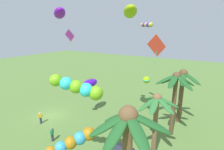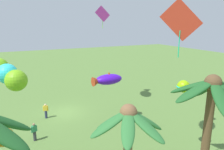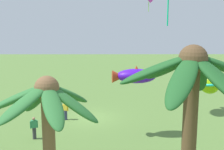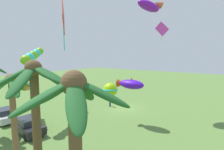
{
  "view_description": "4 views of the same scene",
  "coord_description": "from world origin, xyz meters",
  "px_view_note": "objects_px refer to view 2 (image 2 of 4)",
  "views": [
    {
      "loc": [
        13.33,
        17.84,
        11.22
      ],
      "look_at": [
        -2.28,
        8.34,
        6.42
      ],
      "focal_mm": 26.46,
      "sensor_mm": 36.0,
      "label": 1
    },
    {
      "loc": [
        4.68,
        21.76,
        9.66
      ],
      "look_at": [
        -2.25,
        7.41,
        5.73
      ],
      "focal_mm": 33.53,
      "sensor_mm": 36.0,
      "label": 2
    },
    {
      "loc": [
        -1.73,
        22.8,
        7.69
      ],
      "look_at": [
        -1.81,
        8.41,
        5.23
      ],
      "focal_mm": 43.6,
      "sensor_mm": 36.0,
      "label": 3
    },
    {
      "loc": [
        -12.28,
        19.25,
        7.43
      ],
      "look_at": [
        -3.0,
        6.85,
        5.64
      ],
      "focal_mm": 26.26,
      "sensor_mm": 36.0,
      "label": 4
    }
  ],
  "objects_px": {
    "palm_tree_3": "(209,107)",
    "kite_ball_6": "(183,86)",
    "spectator_1": "(34,132)",
    "spectator_0": "(46,111)",
    "kite_diamond_5": "(102,14)",
    "kite_tube_0": "(1,69)",
    "kite_diamond_8": "(181,21)",
    "kite_fish_4": "(107,79)",
    "palm_tree_1": "(128,136)"
  },
  "relations": [
    {
      "from": "spectator_0",
      "to": "kite_fish_4",
      "type": "xyz_separation_m",
      "value": [
        -5.45,
        3.56,
        3.62
      ]
    },
    {
      "from": "spectator_0",
      "to": "kite_diamond_5",
      "type": "bearing_deg",
      "value": -170.82
    },
    {
      "from": "kite_tube_0",
      "to": "kite_fish_4",
      "type": "bearing_deg",
      "value": -144.56
    },
    {
      "from": "spectator_0",
      "to": "kite_ball_6",
      "type": "xyz_separation_m",
      "value": [
        -8.18,
        10.64,
        4.5
      ]
    },
    {
      "from": "spectator_0",
      "to": "spectator_1",
      "type": "xyz_separation_m",
      "value": [
        1.55,
        4.07,
        0.0
      ]
    },
    {
      "from": "palm_tree_3",
      "to": "spectator_1",
      "type": "distance_m",
      "value": 13.8
    },
    {
      "from": "kite_ball_6",
      "to": "kite_diamond_8",
      "type": "xyz_separation_m",
      "value": [
        2.29,
        1.67,
        4.49
      ]
    },
    {
      "from": "spectator_1",
      "to": "kite_diamond_5",
      "type": "bearing_deg",
      "value": -148.77
    },
    {
      "from": "kite_ball_6",
      "to": "spectator_1",
      "type": "bearing_deg",
      "value": -34.04
    },
    {
      "from": "palm_tree_3",
      "to": "kite_fish_4",
      "type": "distance_m",
      "value": 10.98
    },
    {
      "from": "palm_tree_3",
      "to": "kite_ball_6",
      "type": "bearing_deg",
      "value": -117.39
    },
    {
      "from": "spectator_1",
      "to": "kite_diamond_8",
      "type": "height_order",
      "value": "kite_diamond_8"
    },
    {
      "from": "kite_fish_4",
      "to": "spectator_1",
      "type": "bearing_deg",
      "value": 4.15
    },
    {
      "from": "palm_tree_3",
      "to": "kite_diamond_5",
      "type": "height_order",
      "value": "kite_diamond_5"
    },
    {
      "from": "palm_tree_3",
      "to": "spectator_0",
      "type": "distance_m",
      "value": 16.43
    },
    {
      "from": "palm_tree_3",
      "to": "kite_diamond_8",
      "type": "height_order",
      "value": "kite_diamond_8"
    },
    {
      "from": "spectator_1",
      "to": "palm_tree_3",
      "type": "bearing_deg",
      "value": 126.73
    },
    {
      "from": "kite_tube_0",
      "to": "kite_ball_6",
      "type": "relative_size",
      "value": 2.35
    },
    {
      "from": "spectator_0",
      "to": "kite_diamond_5",
      "type": "distance_m",
      "value": 12.18
    },
    {
      "from": "palm_tree_3",
      "to": "kite_ball_6",
      "type": "distance_m",
      "value": 4.31
    },
    {
      "from": "palm_tree_3",
      "to": "kite_diamond_8",
      "type": "distance_m",
      "value": 4.78
    },
    {
      "from": "kite_tube_0",
      "to": "kite_diamond_8",
      "type": "xyz_separation_m",
      "value": [
        -9.03,
        2.63,
        2.35
      ]
    },
    {
      "from": "spectator_1",
      "to": "kite_diamond_8",
      "type": "xyz_separation_m",
      "value": [
        -7.44,
        8.24,
        8.99
      ]
    },
    {
      "from": "kite_diamond_8",
      "to": "kite_ball_6",
      "type": "bearing_deg",
      "value": -143.98
    },
    {
      "from": "kite_tube_0",
      "to": "kite_diamond_8",
      "type": "relative_size",
      "value": 1.02
    },
    {
      "from": "palm_tree_3",
      "to": "spectator_1",
      "type": "relative_size",
      "value": 4.56
    },
    {
      "from": "kite_fish_4",
      "to": "kite_diamond_8",
      "type": "bearing_deg",
      "value": 92.85
    },
    {
      "from": "kite_fish_4",
      "to": "kite_ball_6",
      "type": "height_order",
      "value": "kite_ball_6"
    },
    {
      "from": "spectator_1",
      "to": "kite_ball_6",
      "type": "height_order",
      "value": "kite_ball_6"
    },
    {
      "from": "spectator_1",
      "to": "kite_fish_4",
      "type": "height_order",
      "value": "kite_fish_4"
    },
    {
      "from": "kite_diamond_8",
      "to": "kite_diamond_5",
      "type": "bearing_deg",
      "value": -94.89
    },
    {
      "from": "kite_tube_0",
      "to": "kite_ball_6",
      "type": "bearing_deg",
      "value": 175.15
    },
    {
      "from": "palm_tree_1",
      "to": "kite_tube_0",
      "type": "height_order",
      "value": "kite_tube_0"
    },
    {
      "from": "kite_diamond_5",
      "to": "spectator_1",
      "type": "bearing_deg",
      "value": 31.23
    },
    {
      "from": "kite_ball_6",
      "to": "spectator_0",
      "type": "bearing_deg",
      "value": -52.45
    },
    {
      "from": "palm_tree_3",
      "to": "kite_diamond_8",
      "type": "bearing_deg",
      "value": -81.68
    },
    {
      "from": "palm_tree_1",
      "to": "kite_fish_4",
      "type": "relative_size",
      "value": 1.95
    },
    {
      "from": "spectator_0",
      "to": "spectator_1",
      "type": "distance_m",
      "value": 4.36
    },
    {
      "from": "spectator_0",
      "to": "kite_fish_4",
      "type": "relative_size",
      "value": 0.5
    },
    {
      "from": "kite_fish_4",
      "to": "kite_diamond_5",
      "type": "relative_size",
      "value": 1.27
    },
    {
      "from": "kite_fish_4",
      "to": "palm_tree_3",
      "type": "bearing_deg",
      "value": 93.93
    },
    {
      "from": "kite_tube_0",
      "to": "kite_ball_6",
      "type": "height_order",
      "value": "kite_tube_0"
    },
    {
      "from": "spectator_0",
      "to": "kite_diamond_8",
      "type": "distance_m",
      "value": 16.34
    },
    {
      "from": "palm_tree_1",
      "to": "kite_diamond_8",
      "type": "xyz_separation_m",
      "value": [
        -4.1,
        -1.59,
        5.1
      ]
    },
    {
      "from": "kite_tube_0",
      "to": "kite_diamond_8",
      "type": "distance_m",
      "value": 9.7
    },
    {
      "from": "palm_tree_1",
      "to": "kite_ball_6",
      "type": "distance_m",
      "value": 7.2
    },
    {
      "from": "palm_tree_3",
      "to": "kite_tube_0",
      "type": "relative_size",
      "value": 2.21
    },
    {
      "from": "spectator_0",
      "to": "kite_fish_4",
      "type": "height_order",
      "value": "kite_fish_4"
    },
    {
      "from": "palm_tree_1",
      "to": "kite_ball_6",
      "type": "height_order",
      "value": "palm_tree_1"
    },
    {
      "from": "spectator_0",
      "to": "kite_diamond_5",
      "type": "relative_size",
      "value": 0.63
    }
  ]
}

